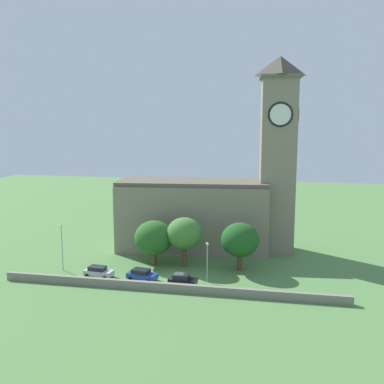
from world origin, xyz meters
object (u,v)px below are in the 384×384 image
streetlamp_west_mid (207,255)px  tree_churchyard (184,234)px  car_blue (142,275)px  church (215,199)px  car_black (182,280)px  tree_by_tower (154,238)px  tree_riverside_east (240,240)px  car_silver (98,272)px  streetlamp_west_end (62,240)px

streetlamp_west_mid → tree_churchyard: bearing=127.4°
car_blue → tree_churchyard: size_ratio=0.59×
church → car_black: church is taller
tree_by_tower → tree_riverside_east: bearing=0.0°
car_blue → car_black: bearing=-9.6°
car_black → tree_by_tower: size_ratio=0.56×
church → car_silver: size_ratio=7.42×
streetlamp_west_end → tree_riverside_east: 28.17m
car_silver → tree_by_tower: (6.78, 7.13, 3.77)m
church → car_silver: 25.28m
streetlamp_west_end → tree_riverside_east: size_ratio=0.98×
car_silver → tree_riverside_east: (20.91, 7.14, 4.14)m
car_blue → tree_riverside_east: (13.95, 7.25, 4.13)m
tree_riverside_east → tree_by_tower: 14.14m
car_black → streetlamp_west_end: size_ratio=0.55×
church → tree_by_tower: 14.78m
car_blue → tree_by_tower: bearing=91.4°
tree_churchyard → church: bearing=72.7°
streetlamp_west_mid → church: bearing=94.6°
church → tree_churchyard: 12.08m
car_silver → tree_churchyard: size_ratio=0.57×
church → tree_churchyard: size_ratio=4.25×
car_black → tree_churchyard: size_ratio=0.51×
streetlamp_west_mid → streetlamp_west_end: bearing=178.3°
church → tree_riverside_east: 13.23m
car_silver → tree_churchyard: (11.85, 7.34, 4.68)m
car_black → tree_riverside_east: tree_riverside_east is taller
streetlamp_west_mid → tree_by_tower: size_ratio=0.80×
streetlamp_west_mid → tree_riverside_east: tree_riverside_east is taller
car_silver → car_black: bearing=-5.1°
streetlamp_west_end → streetlamp_west_mid: size_ratio=1.27×
streetlamp_west_end → tree_churchyard: size_ratio=0.93×
car_black → tree_riverside_east: bearing=47.9°
streetlamp_west_end → streetlamp_west_mid: 23.41m
car_silver → streetlamp_west_end: bearing=165.2°
car_silver → streetlamp_west_mid: streetlamp_west_mid is taller
church → streetlamp_west_end: (-22.00, -16.50, -4.34)m
streetlamp_west_mid → tree_riverside_east: size_ratio=0.78×
tree_riverside_east → tree_churchyard: size_ratio=0.95×
car_blue → streetlamp_west_end: 14.44m
car_silver → tree_by_tower: tree_by_tower is taller
tree_by_tower → streetlamp_west_end: bearing=-158.4°
church → car_silver: church is taller
streetlamp_west_mid → tree_riverside_east: 7.47m
streetlamp_west_mid → tree_by_tower: 11.58m
streetlamp_west_end → tree_by_tower: size_ratio=1.02×
tree_by_tower → streetlamp_west_mid: bearing=-31.5°
streetlamp_west_end → tree_riverside_east: (27.65, 5.36, -0.03)m
church → streetlamp_west_mid: church is taller
car_blue → streetlamp_west_mid: 10.28m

